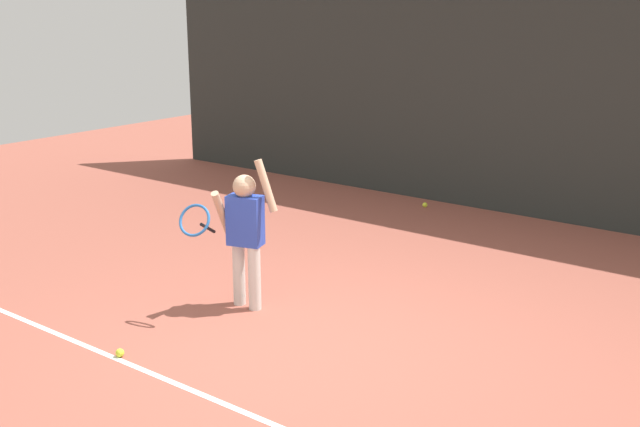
# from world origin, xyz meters

# --- Properties ---
(ground_plane) EXTENTS (20.00, 20.00, 0.00)m
(ground_plane) POSITION_xyz_m (0.00, 0.00, 0.00)
(ground_plane) COLOR #9E5142
(court_line_baseline) EXTENTS (9.00, 0.05, 0.00)m
(court_line_baseline) POSITION_xyz_m (0.00, -1.03, 0.00)
(court_line_baseline) COLOR white
(court_line_baseline) RESTS_ON ground
(back_fence_windscreen) EXTENTS (12.27, 0.08, 3.38)m
(back_fence_windscreen) POSITION_xyz_m (0.00, 4.70, 1.69)
(back_fence_windscreen) COLOR #282D2B
(back_fence_windscreen) RESTS_ON ground
(fence_post_0) EXTENTS (0.09, 0.09, 3.53)m
(fence_post_0) POSITION_xyz_m (-5.98, 4.76, 1.76)
(fence_post_0) COLOR slate
(fence_post_0) RESTS_ON ground
(fence_post_1) EXTENTS (0.09, 0.09, 3.53)m
(fence_post_1) POSITION_xyz_m (-2.99, 4.76, 1.76)
(fence_post_1) COLOR slate
(fence_post_1) RESTS_ON ground
(fence_post_2) EXTENTS (0.09, 0.09, 3.53)m
(fence_post_2) POSITION_xyz_m (0.00, 4.76, 1.76)
(fence_post_2) COLOR slate
(fence_post_2) RESTS_ON ground
(tennis_player) EXTENTS (0.59, 0.72, 1.35)m
(tennis_player) POSITION_xyz_m (-0.99, 0.33, 0.73)
(tennis_player) COLOR silver
(tennis_player) RESTS_ON ground
(tennis_ball_0) EXTENTS (0.07, 0.07, 0.07)m
(tennis_ball_0) POSITION_xyz_m (-1.09, -0.99, 0.03)
(tennis_ball_0) COLOR #CCE033
(tennis_ball_0) RESTS_ON ground
(tennis_ball_2) EXTENTS (0.07, 0.07, 0.07)m
(tennis_ball_2) POSITION_xyz_m (-1.40, 4.28, 0.03)
(tennis_ball_2) COLOR #CCE033
(tennis_ball_2) RESTS_ON ground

